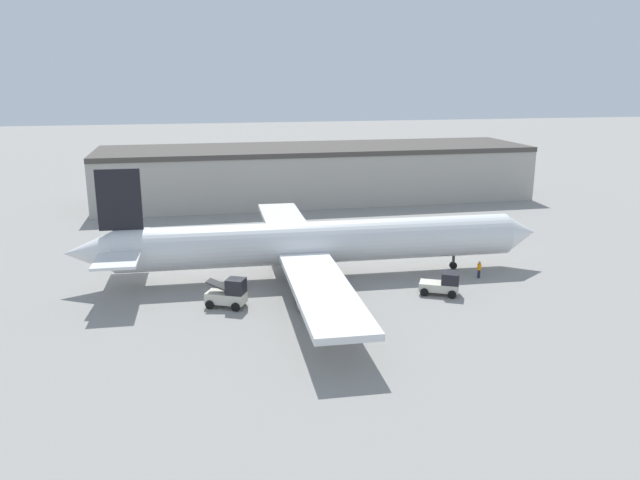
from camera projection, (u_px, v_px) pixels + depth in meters
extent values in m
plane|color=gray|center=(320.00, 276.00, 59.31)|extent=(400.00, 400.00, 0.00)
cube|color=#ADA89E|center=(316.00, 175.00, 95.31)|extent=(64.40, 15.67, 7.42)
cube|color=#47423D|center=(316.00, 149.00, 94.27)|extent=(64.40, 15.98, 0.70)
cylinder|color=silver|center=(320.00, 242.00, 58.45)|extent=(37.25, 5.10, 3.94)
cone|color=silver|center=(519.00, 233.00, 61.89)|extent=(3.27, 3.95, 3.86)
cone|color=silver|center=(89.00, 253.00, 54.91)|extent=(4.44, 3.87, 3.74)
cube|color=silver|center=(285.00, 223.00, 69.17)|extent=(5.08, 19.03, 0.50)
cube|color=silver|center=(322.00, 290.00, 47.45)|extent=(5.08, 19.03, 0.50)
cylinder|color=#939399|center=(289.00, 242.00, 66.85)|extent=(3.12, 2.26, 2.17)
cylinder|color=#939399|center=(316.00, 296.00, 50.52)|extent=(3.12, 2.26, 2.17)
cube|color=black|center=(119.00, 200.00, 54.22)|extent=(3.78, 0.48, 5.39)
cube|color=silver|center=(129.00, 235.00, 59.43)|extent=(3.69, 4.83, 0.24)
cube|color=silver|center=(117.00, 261.00, 51.19)|extent=(3.69, 4.83, 0.24)
cylinder|color=#38383D|center=(453.00, 262.00, 61.41)|extent=(0.28, 0.28, 1.41)
cylinder|color=black|center=(453.00, 265.00, 61.50)|extent=(0.71, 0.37, 0.70)
cylinder|color=#38383D|center=(305.00, 279.00, 56.38)|extent=(0.28, 0.28, 1.41)
cylinder|color=black|center=(305.00, 281.00, 56.45)|extent=(0.91, 0.38, 0.90)
cylinder|color=#38383D|center=(297.00, 262.00, 61.25)|extent=(0.28, 0.28, 1.41)
cylinder|color=black|center=(297.00, 265.00, 61.31)|extent=(0.91, 0.38, 0.90)
cylinder|color=#1E2338|center=(479.00, 274.00, 58.75)|extent=(0.26, 0.26, 0.78)
cylinder|color=orange|center=(479.00, 267.00, 58.57)|extent=(0.36, 0.36, 0.62)
sphere|color=tan|center=(480.00, 262.00, 58.46)|extent=(0.23, 0.23, 0.23)
cube|color=beige|center=(439.00, 286.00, 54.31)|extent=(3.73, 2.96, 0.69)
cube|color=black|center=(451.00, 278.00, 53.86)|extent=(1.98, 1.97, 0.99)
cylinder|color=black|center=(452.00, 294.00, 53.35)|extent=(0.76, 0.57, 0.71)
cylinder|color=black|center=(453.00, 288.00, 54.86)|extent=(0.76, 0.57, 0.71)
cylinder|color=black|center=(424.00, 292.00, 53.93)|extent=(0.76, 0.57, 0.71)
cylinder|color=black|center=(426.00, 286.00, 55.45)|extent=(0.76, 0.57, 0.71)
cube|color=beige|center=(226.00, 297.00, 51.32)|extent=(3.57, 2.79, 0.87)
cube|color=black|center=(236.00, 286.00, 50.84)|extent=(1.88, 1.87, 1.25)
cube|color=#333333|center=(219.00, 285.00, 51.18)|extent=(2.27, 1.84, 0.77)
cylinder|color=black|center=(236.00, 307.00, 50.44)|extent=(0.78, 0.57, 0.73)
cylinder|color=black|center=(242.00, 300.00, 51.90)|extent=(0.78, 0.57, 0.73)
cylinder|color=black|center=(210.00, 305.00, 50.96)|extent=(0.78, 0.57, 0.73)
cylinder|color=black|center=(217.00, 298.00, 52.41)|extent=(0.78, 0.57, 0.73)
cube|color=beige|center=(313.00, 292.00, 52.81)|extent=(3.09, 1.63, 0.70)
cube|color=black|center=(323.00, 282.00, 52.72)|extent=(1.40, 1.39, 1.00)
cylinder|color=black|center=(326.00, 298.00, 52.36)|extent=(0.79, 0.32, 0.78)
cylinder|color=black|center=(324.00, 292.00, 53.76)|extent=(0.79, 0.32, 0.78)
cylinder|color=black|center=(302.00, 299.00, 52.05)|extent=(0.79, 0.32, 0.78)
cylinder|color=black|center=(299.00, 294.00, 53.45)|extent=(0.79, 0.32, 0.78)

